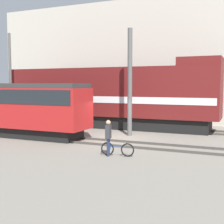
# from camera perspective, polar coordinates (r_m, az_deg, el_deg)

# --- Properties ---
(ground_plane) EXTENTS (120.00, 120.00, 0.00)m
(ground_plane) POSITION_cam_1_polar(r_m,az_deg,el_deg) (20.19, 0.77, -4.94)
(ground_plane) COLOR slate
(track_near) EXTENTS (60.00, 1.50, 0.14)m
(track_near) POSITION_cam_1_polar(r_m,az_deg,el_deg) (18.67, -1.24, -5.55)
(track_near) COLOR #47423D
(track_near) RESTS_ON ground
(track_far) EXTENTS (60.00, 1.51, 0.14)m
(track_far) POSITION_cam_1_polar(r_m,az_deg,el_deg) (24.74, 5.21, -2.94)
(track_far) COLOR #47423D
(track_far) RESTS_ON ground
(building_backdrop) EXTENTS (33.67, 6.00, 11.33)m
(building_backdrop) POSITION_cam_1_polar(r_m,az_deg,el_deg) (31.43, 9.45, 8.93)
(building_backdrop) COLOR beige
(building_backdrop) RESTS_ON ground
(freight_locomotive) EXTENTS (17.78, 3.04, 5.42)m
(freight_locomotive) POSITION_cam_1_polar(r_m,az_deg,el_deg) (25.52, -0.61, 2.88)
(freight_locomotive) COLOR black
(freight_locomotive) RESTS_ON ground
(streetcar) EXTENTS (9.25, 2.54, 3.58)m
(streetcar) POSITION_cam_1_polar(r_m,az_deg,el_deg) (21.65, -15.95, 1.00)
(streetcar) COLOR black
(streetcar) RESTS_ON ground
(bicycle) EXTENTS (1.68, 0.44, 0.73)m
(bicycle) POSITION_cam_1_polar(r_m,az_deg,el_deg) (15.39, 1.00, -6.83)
(bicycle) COLOR black
(bicycle) RESTS_ON ground
(person) EXTENTS (0.26, 0.39, 1.78)m
(person) POSITION_cam_1_polar(r_m,az_deg,el_deg) (15.23, -0.68, -4.08)
(person) COLOR #232D4C
(person) RESTS_ON ground
(utility_pole_center) EXTENTS (0.22, 0.22, 7.61)m
(utility_pole_center) POSITION_cam_1_polar(r_m,az_deg,el_deg) (26.68, -18.08, 5.46)
(utility_pole_center) COLOR #595959
(utility_pole_center) RESTS_ON ground
(utility_pole_right) EXTENTS (0.32, 0.32, 7.27)m
(utility_pole_right) POSITION_cam_1_polar(r_m,az_deg,el_deg) (21.28, 3.28, 5.40)
(utility_pole_right) COLOR #595959
(utility_pole_right) RESTS_ON ground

